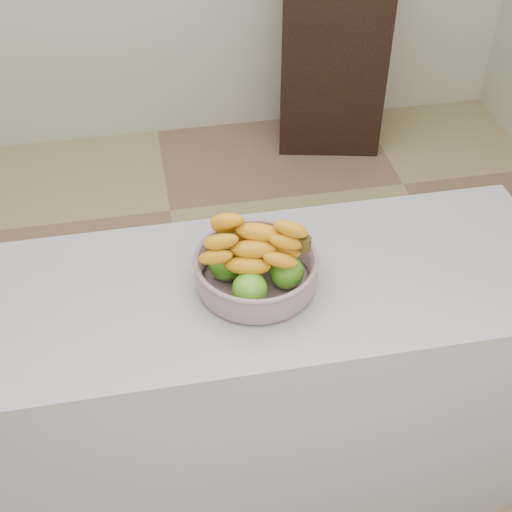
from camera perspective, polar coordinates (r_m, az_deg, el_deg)
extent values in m
plane|color=#988A5D|center=(2.76, -4.40, -12.09)|extent=(4.00, 4.00, 0.00)
cube|color=#A1A1A9|center=(2.22, -4.04, -11.14)|extent=(2.00, 0.60, 0.90)
cube|color=black|center=(3.97, 6.14, 15.64)|extent=(0.63, 0.54, 0.98)
cylinder|color=#919AAF|center=(1.90, 0.00, -2.11)|extent=(0.28, 0.28, 0.01)
torus|color=#919AAF|center=(1.84, 0.00, -0.26)|extent=(0.33, 0.33, 0.02)
sphere|color=#4E9E1B|center=(1.80, -0.50, -2.66)|extent=(0.09, 0.09, 0.09)
sphere|color=#4E9E1B|center=(1.85, 2.47, -1.28)|extent=(0.09, 0.09, 0.09)
sphere|color=#4E9E1B|center=(1.92, 0.47, 0.66)|extent=(0.09, 0.09, 0.09)
sphere|color=#4E9E1B|center=(1.87, -2.44, -0.62)|extent=(0.09, 0.09, 0.09)
ellipsoid|color=yellow|center=(1.79, -0.66, -0.78)|extent=(0.21, 0.10, 0.05)
ellipsoid|color=yellow|center=(1.83, -0.33, 0.30)|extent=(0.21, 0.12, 0.05)
ellipsoid|color=yellow|center=(1.87, -0.02, 1.34)|extent=(0.20, 0.14, 0.05)
ellipsoid|color=yellow|center=(1.78, -0.18, 0.56)|extent=(0.21, 0.09, 0.05)
ellipsoid|color=yellow|center=(1.82, 0.17, 1.70)|extent=(0.20, 0.15, 0.05)
ellipsoid|color=yellow|center=(1.78, 0.21, 1.91)|extent=(0.21, 0.12, 0.05)
cylinder|color=#3B3113|center=(1.78, 3.94, 1.00)|extent=(0.03, 0.03, 0.04)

